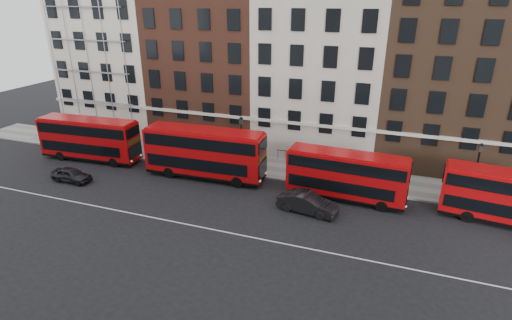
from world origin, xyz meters
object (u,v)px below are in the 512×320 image
(bus_c, at_px, (346,175))
(car_front, at_px, (307,203))
(bus_a, at_px, (89,138))
(car_rear, at_px, (71,175))
(bus_b, at_px, (204,152))

(bus_c, relative_size, car_front, 2.09)
(bus_a, distance_m, car_rear, 5.69)
(bus_c, xyz_separation_m, car_rear, (-24.41, -5.05, -1.57))
(car_rear, bearing_deg, car_front, -85.23)
(bus_a, relative_size, car_rear, 2.77)
(bus_c, bearing_deg, bus_a, -176.89)
(car_rear, height_order, car_front, car_front)
(bus_c, height_order, car_front, bus_c)
(bus_b, bearing_deg, car_rear, -157.79)
(bus_a, xyz_separation_m, car_front, (23.94, -3.28, -1.60))
(bus_b, xyz_separation_m, car_rear, (-11.32, -5.04, -1.90))
(bus_b, distance_m, car_front, 11.27)
(bus_b, height_order, bus_c, bus_b)
(bus_a, height_order, car_front, bus_a)
(bus_c, height_order, car_rear, bus_c)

